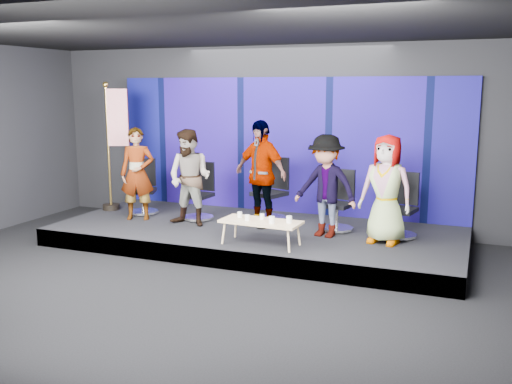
% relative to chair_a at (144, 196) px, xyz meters
% --- Properties ---
extents(ground, '(10.00, 10.00, 0.00)m').
position_rel_chair_a_xyz_m(ground, '(2.46, -2.78, -0.64)').
color(ground, black).
rests_on(ground, ground).
extents(room_walls, '(10.02, 8.02, 3.51)m').
position_rel_chair_a_xyz_m(room_walls, '(2.46, -2.78, 1.79)').
color(room_walls, black).
rests_on(room_walls, ground).
extents(riser, '(7.00, 3.00, 0.30)m').
position_rel_chair_a_xyz_m(riser, '(2.46, -0.28, -0.49)').
color(riser, black).
rests_on(riser, ground).
extents(backdrop, '(7.00, 0.08, 2.60)m').
position_rel_chair_a_xyz_m(backdrop, '(2.46, 1.17, 0.96)').
color(backdrop, '#070D53').
rests_on(backdrop, riser).
extents(chair_a, '(0.76, 0.76, 1.05)m').
position_rel_chair_a_xyz_m(chair_a, '(0.00, 0.00, 0.00)').
color(chair_a, silver).
rests_on(chair_a, riser).
extents(panelist_a, '(0.72, 0.60, 1.70)m').
position_rel_chair_a_xyz_m(panelist_a, '(0.19, -0.47, 0.50)').
color(panelist_a, black).
rests_on(panelist_a, riser).
extents(chair_b, '(0.63, 0.63, 1.05)m').
position_rel_chair_a_xyz_m(chair_b, '(1.23, -0.04, 0.00)').
color(chair_b, silver).
rests_on(chair_b, riser).
extents(panelist_b, '(0.87, 0.70, 1.70)m').
position_rel_chair_a_xyz_m(panelist_b, '(1.31, -0.54, 0.51)').
color(panelist_b, black).
rests_on(panelist_b, riser).
extents(chair_c, '(0.83, 0.83, 1.15)m').
position_rel_chair_a_xyz_m(chair_c, '(2.50, 0.39, 0.03)').
color(chair_c, silver).
rests_on(chair_c, riser).
extents(panelist_c, '(1.18, 0.80, 1.86)m').
position_rel_chair_a_xyz_m(panelist_c, '(2.48, -0.12, 0.59)').
color(panelist_c, black).
rests_on(panelist_c, riser).
extents(chair_d, '(0.69, 0.69, 1.03)m').
position_rel_chair_a_xyz_m(chair_d, '(3.82, 0.10, -0.01)').
color(chair_d, silver).
rests_on(chair_d, riser).
extents(panelist_d, '(1.19, 0.84, 1.67)m').
position_rel_chair_a_xyz_m(panelist_d, '(3.72, -0.40, 0.49)').
color(panelist_d, black).
rests_on(panelist_d, riser).
extents(chair_e, '(0.70, 0.70, 1.05)m').
position_rel_chair_a_xyz_m(chair_e, '(4.87, 0.04, 0.00)').
color(chair_e, silver).
rests_on(chair_e, riser).
extents(panelist_e, '(0.93, 0.70, 1.70)m').
position_rel_chair_a_xyz_m(panelist_e, '(4.69, -0.43, 0.51)').
color(panelist_e, black).
rests_on(panelist_e, riser).
extents(coffee_table, '(1.28, 0.60, 0.38)m').
position_rel_chair_a_xyz_m(coffee_table, '(2.93, -1.27, 0.01)').
color(coffee_table, tan).
rests_on(coffee_table, riser).
extents(mug_a, '(0.07, 0.07, 0.09)m').
position_rel_chair_a_xyz_m(mug_a, '(2.54, -1.18, 0.08)').
color(mug_a, silver).
rests_on(mug_a, coffee_table).
extents(mug_b, '(0.07, 0.07, 0.09)m').
position_rel_chair_a_xyz_m(mug_b, '(2.73, -1.33, 0.08)').
color(mug_b, silver).
rests_on(mug_b, coffee_table).
extents(mug_c, '(0.07, 0.07, 0.09)m').
position_rel_chair_a_xyz_m(mug_c, '(2.91, -1.17, 0.08)').
color(mug_c, silver).
rests_on(mug_c, coffee_table).
extents(mug_d, '(0.09, 0.09, 0.11)m').
position_rel_chair_a_xyz_m(mug_d, '(3.15, -1.38, 0.09)').
color(mug_d, silver).
rests_on(mug_d, coffee_table).
extents(mug_e, '(0.09, 0.09, 0.11)m').
position_rel_chair_a_xyz_m(mug_e, '(3.38, -1.25, 0.09)').
color(mug_e, silver).
rests_on(mug_e, coffee_table).
extents(flag_stand, '(0.57, 0.34, 2.52)m').
position_rel_chair_a_xyz_m(flag_stand, '(-0.67, 0.07, 0.99)').
color(flag_stand, black).
rests_on(flag_stand, riser).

